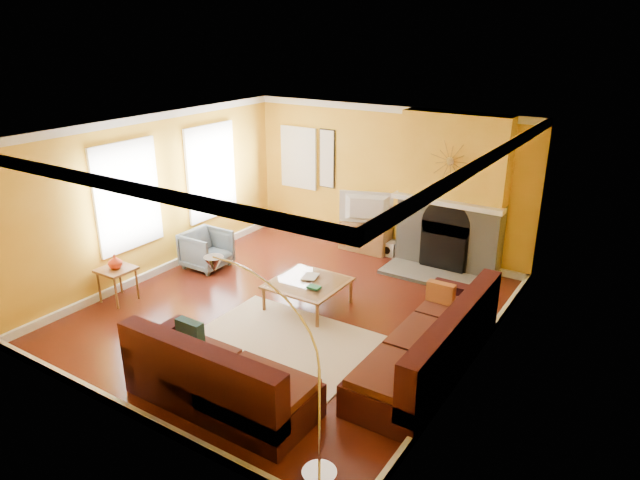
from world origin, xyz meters
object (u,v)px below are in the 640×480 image
Objects in this scene: media_console at (366,237)px; armchair at (207,250)px; side_table at (118,285)px; arc_lamp at (271,370)px; sectional_sofa at (327,327)px; coffee_table at (308,294)px.

armchair is (-1.95, -2.23, 0.07)m from media_console.
arc_lamp is (4.07, -1.43, 0.72)m from side_table.
media_console is 5.74m from arc_lamp.
arc_lamp reaches higher than side_table.
sectional_sofa reaches higher than coffee_table.
sectional_sofa is 3.86m from media_console.
coffee_table is (-1.01, 1.07, -0.24)m from sectional_sofa.
sectional_sofa reaches higher than side_table.
media_console is 1.29× the size of armchair.
sectional_sofa is at bearing 5.52° from side_table.
coffee_table is 2.55m from media_console.
sectional_sofa is 3.60m from side_table.
armchair is at bearing 157.85° from sectional_sofa.
coffee_table is at bearing 117.80° from arc_lamp.
coffee_table is 1.94× the size of side_table.
side_table is (-2.57, -1.42, 0.06)m from coffee_table.
sectional_sofa is 3.54× the size of coffee_table.
coffee_table is 1.12× the size of media_console.
side_table is at bearing 172.23° from armchair.
sectional_sofa is 1.88× the size of arc_lamp.
arc_lamp reaches higher than armchair.
sectional_sofa is at bearing -68.79° from media_console.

